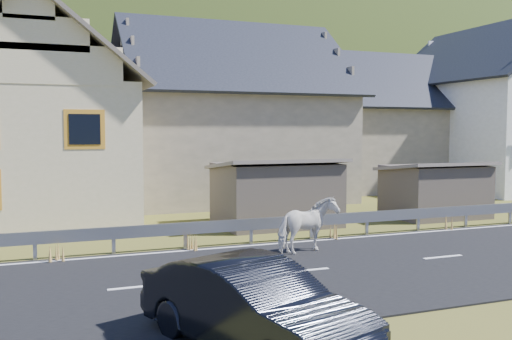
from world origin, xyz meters
name	(u,v)px	position (x,y,z in m)	size (l,w,h in m)	color
ground	(443,259)	(0.00, 0.00, 0.00)	(160.00, 160.00, 0.00)	#4A5019
road	(443,258)	(0.00, 0.00, 0.02)	(60.00, 7.00, 0.04)	black
lane_markings	(443,257)	(0.00, 0.00, 0.04)	(60.00, 6.60, 0.01)	silver
guardrail	(367,217)	(0.00, 3.68, 0.56)	(28.10, 0.09, 0.75)	#93969B
shed_left	(276,194)	(-2.00, 6.50, 1.10)	(4.30, 3.30, 2.40)	brown
shed_right	(435,191)	(4.50, 6.00, 1.00)	(3.80, 2.90, 2.20)	brown
house_cream	(32,105)	(-10.00, 12.00, 4.36)	(7.80, 9.80, 8.30)	beige
house_stone_a	(227,105)	(-1.00, 15.00, 4.63)	(10.80, 9.80, 8.90)	gray
house_stone_b	(377,116)	(9.00, 17.00, 4.24)	(9.80, 8.80, 8.10)	gray
house_white	(494,101)	(15.00, 14.00, 5.06)	(8.80, 10.80, 9.70)	white
mountain	(86,202)	(5.00, 180.00, -20.00)	(440.00, 280.00, 260.00)	#233712
horse	(307,225)	(-3.06, 1.81, 0.79)	(1.77, 0.81, 1.50)	silver
car	(253,306)	(-6.89, -4.06, 0.69)	(1.47, 4.20, 1.38)	black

